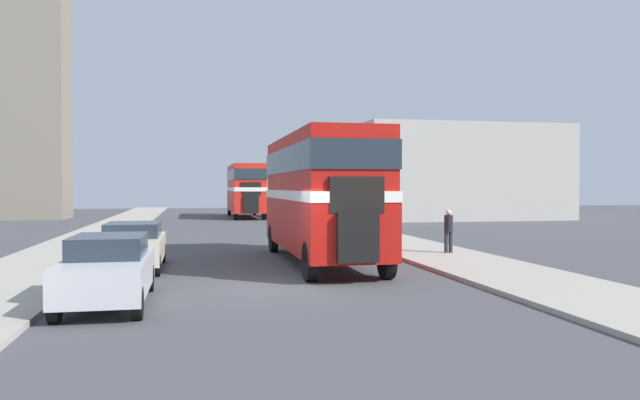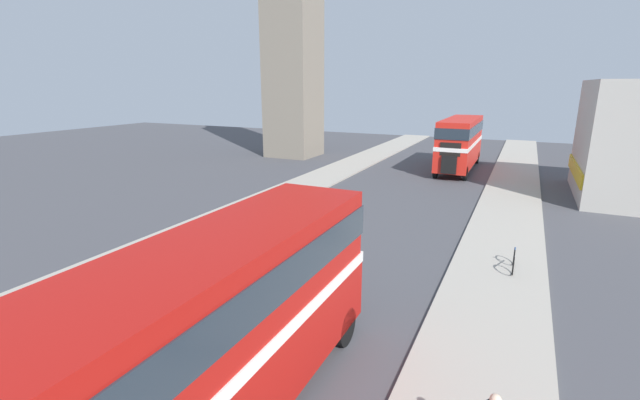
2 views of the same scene
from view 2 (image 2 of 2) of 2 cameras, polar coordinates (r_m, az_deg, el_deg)
double_decker_bus at (r=9.00m, az=-13.10°, el=-15.38°), size 2.47×9.80×4.22m
bus_distant at (r=38.12m, az=18.19°, el=7.65°), size 2.51×10.21×4.34m
car_parked_mid at (r=13.86m, az=-34.12°, el=-14.61°), size 1.81×4.29×1.44m
bicycle_on_pavement at (r=18.21m, az=24.42°, el=-7.37°), size 0.05×1.76×0.78m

